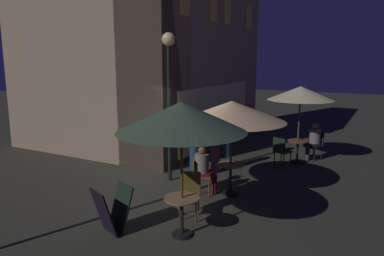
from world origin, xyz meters
TOP-DOWN VIEW (x-y plane):
  - ground_plane at (0.00, 0.00)m, footprint 60.00×60.00m
  - cafe_building at (3.68, 2.96)m, footprint 7.84×6.92m
  - street_lamp_near_corner at (0.74, 0.46)m, footprint 0.34×0.34m
  - menu_sandwich_board at (-2.36, -0.21)m, footprint 0.80×0.75m
  - cafe_table_0 at (4.12, -2.16)m, footprint 0.63×0.63m
  - cafe_table_1 at (0.54, -1.39)m, footprint 0.64×0.64m
  - cafe_table_2 at (-1.84, -1.43)m, footprint 0.66×0.66m
  - patio_umbrella_0 at (4.12, -2.16)m, footprint 2.00×2.00m
  - patio_umbrella_1 at (0.54, -1.39)m, footprint 2.54×2.54m
  - patio_umbrella_2 at (-1.84, -1.43)m, footprint 2.33×2.33m
  - cafe_chair_0 at (3.32, -1.85)m, footprint 0.55×0.55m
  - cafe_chair_1 at (4.86, -2.59)m, footprint 0.56×0.56m
  - cafe_chair_2 at (0.21, -0.68)m, footprint 0.57×0.57m
  - cafe_chair_3 at (-1.03, -1.14)m, footprint 0.53×0.53m
  - patron_seated_0 at (4.74, -2.52)m, footprint 0.55×0.50m
  - patron_seated_1 at (0.27, -0.82)m, footprint 0.46×0.53m
  - patron_standing_2 at (1.26, -0.02)m, footprint 0.32×0.32m
  - patron_standing_3 at (2.02, -0.29)m, footprint 0.30×0.30m
  - patron_standing_4 at (3.74, 0.11)m, footprint 0.37×0.37m

SIDE VIEW (x-z plane):
  - ground_plane at x=0.00m, z-range 0.00..0.00m
  - menu_sandwich_board at x=-2.36m, z-range 0.01..0.90m
  - cafe_table_0 at x=4.12m, z-range 0.13..0.85m
  - cafe_table_2 at x=-1.84m, z-range 0.15..0.90m
  - cafe_table_1 at x=0.54m, z-range 0.14..0.91m
  - cafe_chair_2 at x=0.21m, z-range 0.09..0.97m
  - cafe_chair_1 at x=4.86m, z-range 0.10..1.00m
  - cafe_chair_3 at x=-1.03m, z-range 0.09..1.04m
  - cafe_chair_0 at x=3.32m, z-range 0.10..1.04m
  - patron_seated_1 at x=0.27m, z-range 0.08..1.27m
  - patron_seated_0 at x=4.74m, z-range 0.09..1.30m
  - patron_standing_4 at x=3.74m, z-range 0.00..1.72m
  - patron_standing_2 at x=1.26m, z-range 0.01..1.76m
  - patron_standing_3 at x=2.02m, z-range 0.02..1.77m
  - patio_umbrella_1 at x=0.54m, z-range 0.89..3.18m
  - patio_umbrella_0 at x=4.12m, z-range 0.98..3.40m
  - patio_umbrella_2 at x=-1.84m, z-range 0.98..3.50m
  - street_lamp_near_corner at x=0.74m, z-range 0.87..4.77m
  - cafe_building at x=3.68m, z-range -0.01..7.17m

